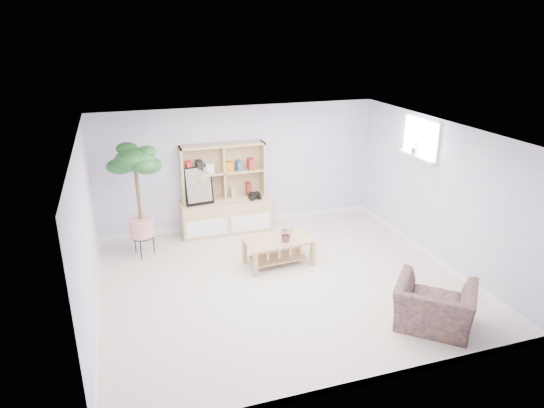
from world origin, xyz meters
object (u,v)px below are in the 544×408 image
object	(u,v)px
coffee_table	(278,252)
floor_tree	(139,202)
storage_unit	(225,190)
armchair	(435,303)

from	to	relation	value
coffee_table	floor_tree	distance (m)	2.52
storage_unit	floor_tree	size ratio (longest dim) A/B	0.87
storage_unit	armchair	xyz separation A→B (m)	(1.90, -4.01, -0.49)
coffee_table	armchair	distance (m)	2.74
coffee_table	floor_tree	xyz separation A→B (m)	(-2.14, 1.07, 0.77)
armchair	floor_tree	bearing A→B (deg)	-2.74
floor_tree	armchair	bearing A→B (deg)	-44.40
floor_tree	armchair	world-z (taller)	floor_tree
coffee_table	armchair	xyz separation A→B (m)	(1.37, -2.37, 0.15)
storage_unit	armchair	distance (m)	4.46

